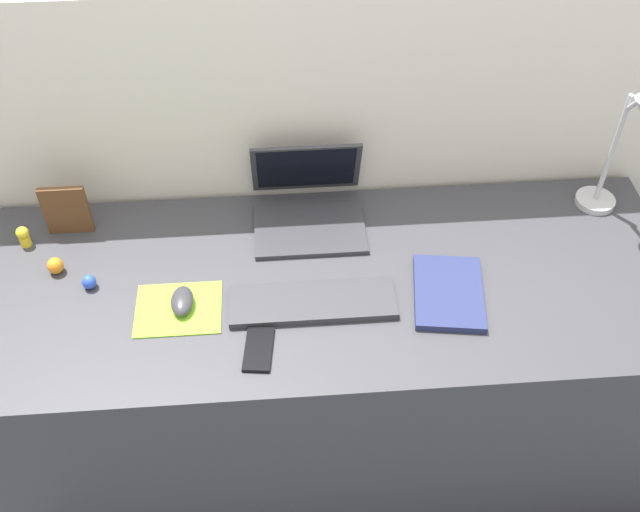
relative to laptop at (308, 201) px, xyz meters
The scene contains 14 objects.
ground_plane 0.83m from the laptop, 84.84° to the right, with size 6.00×6.00×0.00m, color #474C56.
back_wall 0.19m from the laptop, 80.67° to the left, with size 3.06×0.05×1.34m, color silver.
desk 0.49m from the laptop, 84.84° to the right, with size 1.86×0.69×0.74m, color #38383D.
laptop is the anchor object (origin of this frame).
keyboard 0.33m from the laptop, 91.83° to the right, with size 0.41×0.13×0.02m, color #333338.
mousepad 0.47m from the laptop, 136.86° to the right, with size 0.21×0.17×0.00m, color #8CDB33.
mouse 0.45m from the laptop, 136.66° to the right, with size 0.06×0.10×0.03m, color #333338.
cell_phone 0.49m from the laptop, 107.66° to the right, with size 0.06×0.13×0.01m, color black.
desk_lamp 0.82m from the laptop, ahead, with size 0.11×0.17×0.41m.
notebook_pad 0.46m from the laptop, 44.51° to the right, with size 0.17×0.24×0.02m, color navy.
picture_frame 0.64m from the laptop, behind, with size 0.12×0.02×0.15m, color brown.
toy_figurine_orange 0.68m from the laptop, 165.84° to the right, with size 0.04×0.04×0.05m, color orange.
toy_figurine_blue 0.61m from the laptop, 158.13° to the right, with size 0.04×0.04×0.04m, color blue.
toy_figurine_yellow 0.76m from the laptop, behind, with size 0.03×0.03×0.06m.
Camera 1 is at (-0.11, -1.29, 2.13)m, focal length 41.91 mm.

